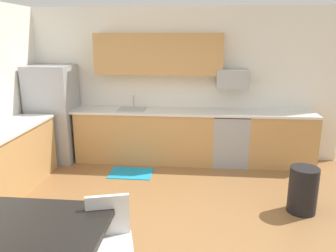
{
  "coord_description": "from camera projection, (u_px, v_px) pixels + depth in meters",
  "views": [
    {
      "loc": [
        0.42,
        -3.46,
        2.18
      ],
      "look_at": [
        0.0,
        1.0,
        1.0
      ],
      "focal_mm": 36.07,
      "sensor_mm": 36.0,
      "label": 1
    }
  ],
  "objects": [
    {
      "name": "upper_cabinets_back",
      "position": [
        159.0,
        54.0,
        5.8
      ],
      "size": [
        2.2,
        0.34,
        0.7
      ],
      "primitive_type": "cube",
      "color": "tan"
    },
    {
      "name": "cabinet_run_back",
      "position": [
        145.0,
        136.0,
        6.07
      ],
      "size": [
        2.42,
        0.6,
        0.9
      ],
      "primitive_type": "cube",
      "color": "tan",
      "rests_on": "ground"
    },
    {
      "name": "floor_mat",
      "position": [
        131.0,
        173.0,
        5.57
      ],
      "size": [
        0.7,
        0.5,
        0.01
      ],
      "primitive_type": "cube",
      "color": "#198CBF",
      "rests_on": "ground"
    },
    {
      "name": "chair_near_table",
      "position": [
        109.0,
        238.0,
        2.91
      ],
      "size": [
        0.49,
        0.49,
        0.85
      ],
      "color": "white",
      "rests_on": "ground"
    },
    {
      "name": "oven_range",
      "position": [
        230.0,
        138.0,
        5.93
      ],
      "size": [
        0.6,
        0.6,
        0.91
      ],
      "color": "#999BA0",
      "rests_on": "ground"
    },
    {
      "name": "sink_basin",
      "position": [
        132.0,
        113.0,
        5.98
      ],
      "size": [
        0.48,
        0.4,
        0.14
      ],
      "primitive_type": "cube",
      "color": "#A5A8AD",
      "rests_on": "countertop_back"
    },
    {
      "name": "ground_plane",
      "position": [
        160.0,
        231.0,
        3.92
      ],
      "size": [
        12.0,
        12.0,
        0.0
      ],
      "primitive_type": "plane",
      "color": "olive"
    },
    {
      "name": "sink_faucet",
      "position": [
        134.0,
        102.0,
        6.12
      ],
      "size": [
        0.02,
        0.02,
        0.24
      ],
      "primitive_type": "cylinder",
      "color": "#B2B5BA",
      "rests_on": "countertop_back"
    },
    {
      "name": "dining_table",
      "position": [
        20.0,
        231.0,
        2.71
      ],
      "size": [
        1.4,
        0.9,
        0.73
      ],
      "color": "black",
      "rests_on": "ground"
    },
    {
      "name": "wall_back",
      "position": [
        177.0,
        84.0,
        6.13
      ],
      "size": [
        5.8,
        0.1,
        2.7
      ],
      "primitive_type": "cube",
      "color": "white",
      "rests_on": "ground"
    },
    {
      "name": "trash_bin",
      "position": [
        303.0,
        190.0,
        4.29
      ],
      "size": [
        0.36,
        0.36,
        0.6
      ],
      "primitive_type": "cylinder",
      "color": "black",
      "rests_on": "ground"
    },
    {
      "name": "cabinet_run_left",
      "position": [
        6.0,
        163.0,
        4.79
      ],
      "size": [
        0.6,
        2.0,
        0.9
      ],
      "primitive_type": "cube",
      "color": "tan",
      "rests_on": "ground"
    },
    {
      "name": "microwave",
      "position": [
        232.0,
        79.0,
        5.76
      ],
      "size": [
        0.54,
        0.36,
        0.32
      ],
      "primitive_type": "cube",
      "color": "#9EA0A5"
    },
    {
      "name": "cabinet_run_back_right",
      "position": [
        280.0,
        140.0,
        5.85
      ],
      "size": [
        1.13,
        0.6,
        0.9
      ],
      "primitive_type": "cube",
      "color": "tan",
      "rests_on": "ground"
    },
    {
      "name": "refrigerator",
      "position": [
        54.0,
        114.0,
        6.04
      ],
      "size": [
        0.76,
        0.7,
        1.71
      ],
      "primitive_type": "cube",
      "color": "#9EA0A5",
      "rests_on": "ground"
    },
    {
      "name": "countertop_left",
      "position": [
        2.0,
        131.0,
        4.67
      ],
      "size": [
        0.64,
        2.0,
        0.04
      ],
      "primitive_type": "cube",
      "color": "silver",
      "rests_on": "cabinet_run_left"
    },
    {
      "name": "countertop_back",
      "position": [
        175.0,
        112.0,
        5.9
      ],
      "size": [
        4.8,
        0.64,
        0.04
      ],
      "primitive_type": "cube",
      "color": "silver",
      "rests_on": "cabinet_run_back"
    }
  ]
}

